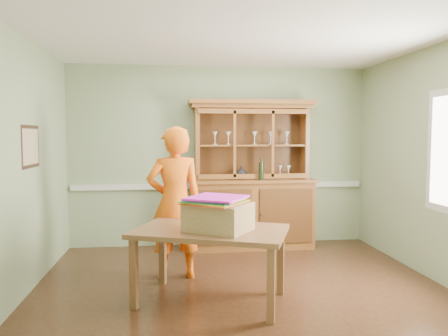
{
  "coord_description": "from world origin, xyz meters",
  "views": [
    {
      "loc": [
        -0.75,
        -4.59,
        1.68
      ],
      "look_at": [
        -0.13,
        0.4,
        1.29
      ],
      "focal_mm": 35.0,
      "sensor_mm": 36.0,
      "label": 1
    }
  ],
  "objects": [
    {
      "name": "floor",
      "position": [
        0.0,
        0.0,
        0.0
      ],
      "size": [
        4.5,
        4.5,
        0.0
      ],
      "primitive_type": "plane",
      "color": "#472716",
      "rests_on": "ground"
    },
    {
      "name": "ceiling",
      "position": [
        0.0,
        0.0,
        2.7
      ],
      "size": [
        4.5,
        4.5,
        0.0
      ],
      "primitive_type": "plane",
      "rotation": [
        3.14,
        0.0,
        0.0
      ],
      "color": "white",
      "rests_on": "wall_back"
    },
    {
      "name": "wall_back",
      "position": [
        0.0,
        2.0,
        1.35
      ],
      "size": [
        4.5,
        0.0,
        4.5
      ],
      "primitive_type": "plane",
      "rotation": [
        1.57,
        0.0,
        0.0
      ],
      "color": "gray",
      "rests_on": "floor"
    },
    {
      "name": "wall_left",
      "position": [
        -2.25,
        0.0,
        1.35
      ],
      "size": [
        0.0,
        4.0,
        4.0
      ],
      "primitive_type": "plane",
      "rotation": [
        1.57,
        0.0,
        1.57
      ],
      "color": "gray",
      "rests_on": "floor"
    },
    {
      "name": "wall_right",
      "position": [
        2.25,
        0.0,
        1.35
      ],
      "size": [
        0.0,
        4.0,
        4.0
      ],
      "primitive_type": "plane",
      "rotation": [
        1.57,
        0.0,
        -1.57
      ],
      "color": "gray",
      "rests_on": "floor"
    },
    {
      "name": "wall_front",
      "position": [
        0.0,
        -2.0,
        1.35
      ],
      "size": [
        4.5,
        0.0,
        4.5
      ],
      "primitive_type": "plane",
      "rotation": [
        -1.57,
        0.0,
        0.0
      ],
      "color": "gray",
      "rests_on": "floor"
    },
    {
      "name": "chair_rail",
      "position": [
        0.0,
        1.98,
        0.9
      ],
      "size": [
        4.41,
        0.05,
        0.08
      ],
      "primitive_type": "cube",
      "color": "silver",
      "rests_on": "wall_back"
    },
    {
      "name": "framed_map",
      "position": [
        -2.23,
        0.3,
        1.55
      ],
      "size": [
        0.03,
        0.6,
        0.46
      ],
      "color": "#331F14",
      "rests_on": "wall_left"
    },
    {
      "name": "china_hutch",
      "position": [
        0.45,
        1.75,
        0.77
      ],
      "size": [
        1.86,
        0.61,
        2.18
      ],
      "color": "brown",
      "rests_on": "floor"
    },
    {
      "name": "dining_table",
      "position": [
        -0.36,
        -0.31,
        0.65
      ],
      "size": [
        1.7,
        1.36,
        0.74
      ],
      "rotation": [
        0.0,
        0.0,
        -0.37
      ],
      "color": "brown",
      "rests_on": "floor"
    },
    {
      "name": "cardboard_box",
      "position": [
        -0.29,
        -0.39,
        0.87
      ],
      "size": [
        0.74,
        0.71,
        0.27
      ],
      "primitive_type": "cube",
      "rotation": [
        0.0,
        0.0,
        -0.61
      ],
      "color": "tan",
      "rests_on": "dining_table"
    },
    {
      "name": "kite_stack",
      "position": [
        -0.32,
        -0.37,
        1.04
      ],
      "size": [
        0.69,
        0.69,
        0.06
      ],
      "rotation": [
        0.0,
        0.0,
        0.99
      ],
      "color": "#CB431F",
      "rests_on": "cardboard_box"
    },
    {
      "name": "person",
      "position": [
        -0.71,
        0.46,
        0.89
      ],
      "size": [
        0.69,
        0.5,
        1.77
      ],
      "primitive_type": "imported",
      "rotation": [
        0.0,
        0.0,
        3.26
      ],
      "color": "orange",
      "rests_on": "floor"
    }
  ]
}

